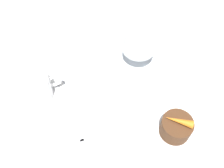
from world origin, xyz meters
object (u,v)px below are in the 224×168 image
(dinner_plate, at_px, (167,125))
(fork, at_px, (85,149))
(coffee_cup, at_px, (31,89))
(wine_glass, at_px, (137,42))
(dessert_cake, at_px, (176,127))

(dinner_plate, relative_size, fork, 1.26)
(coffee_cup, distance_m, wine_glass, 0.26)
(coffee_cup, xyz_separation_m, dessert_cake, (0.25, -0.19, -0.01))
(dinner_plate, bearing_deg, dessert_cake, -79.89)
(dessert_cake, bearing_deg, coffee_cup, 142.39)
(dinner_plate, distance_m, dessert_cake, 0.03)
(fork, bearing_deg, dinner_plate, -4.88)
(wine_glass, relative_size, fork, 0.55)
(dinner_plate, distance_m, coffee_cup, 0.30)
(wine_glass, height_order, dessert_cake, wine_glass)
(coffee_cup, bearing_deg, dinner_plate, -35.02)
(dinner_plate, height_order, dessert_cake, dessert_cake)
(coffee_cup, xyz_separation_m, fork, (0.07, -0.16, -0.04))
(dinner_plate, xyz_separation_m, coffee_cup, (-0.24, 0.17, 0.03))
(coffee_cup, xyz_separation_m, wine_glass, (0.26, 0.01, 0.03))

